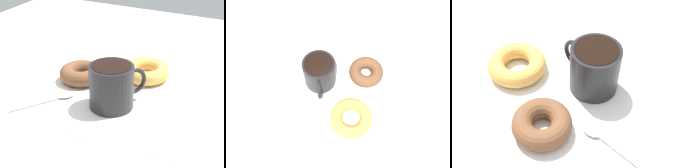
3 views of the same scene
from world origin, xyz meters
The scene contains 6 objects.
ground_plane centered at (0.00, 0.00, -1.00)cm, with size 120.00×120.00×2.00cm, color beige.
napkin centered at (-1.99, 2.00, 0.15)cm, with size 34.67×34.67×0.30cm, color white.
coffee_cup centered at (-4.54, 6.91, 4.93)cm, with size 9.62×10.98×8.98cm.
donut_near_cup centered at (-5.67, -7.85, 1.94)cm, with size 11.25×11.25×3.27cm, color gold.
donut_far centered at (6.88, -0.08, 2.05)cm, with size 9.95×9.95×3.49cm, color brown.
spoon centered at (6.89, 9.81, 0.70)cm, with size 9.01×12.64×0.90cm.
Camera 2 is at (-22.66, -23.06, 64.19)cm, focal length 40.00 mm.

